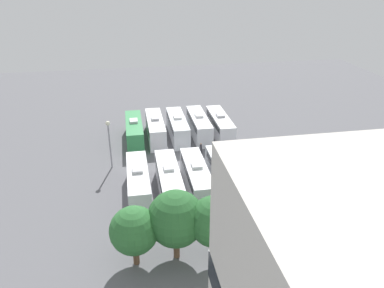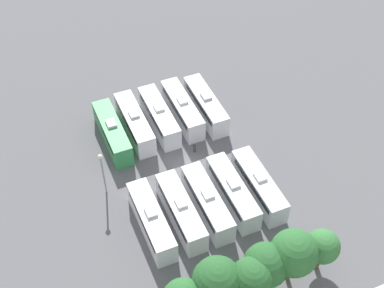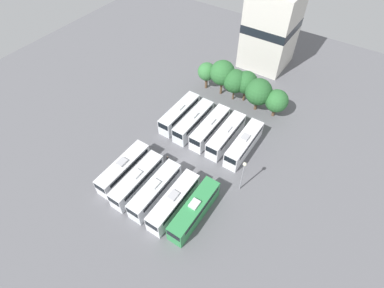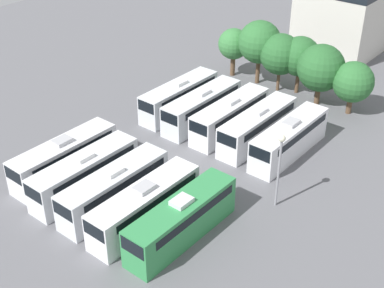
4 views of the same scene
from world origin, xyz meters
The scene contains 20 objects.
ground_plane centered at (0.00, 0.00, 0.00)m, with size 111.91×111.91×0.00m, color slate.
bus_0 centered at (-6.83, -7.64, 1.80)m, with size 2.52×10.48×3.63m.
bus_1 centered at (-3.47, -8.16, 1.80)m, with size 2.52×10.48×3.63m.
bus_2 centered at (0.03, -8.05, 1.80)m, with size 2.52×10.48×3.63m.
bus_3 centered at (3.57, -8.12, 1.80)m, with size 2.52×10.48×3.63m.
bus_4 centered at (6.89, -7.59, 1.80)m, with size 2.52×10.48×3.63m.
bus_5 centered at (-6.86, 8.20, 1.80)m, with size 2.52×10.48×3.63m.
bus_6 centered at (-3.45, 7.90, 1.80)m, with size 2.52×10.48×3.63m.
bus_7 centered at (0.01, 8.15, 1.80)m, with size 2.52×10.48×3.63m.
bus_8 centered at (3.37, 8.12, 1.80)m, with size 2.52×10.48×3.63m.
bus_9 centered at (7.01, 8.03, 1.80)m, with size 2.52×10.48×3.63m.
worker_person centered at (-2.49, -1.63, 0.77)m, with size 0.36×0.36×1.67m.
light_pole centered at (10.33, 0.39, 4.69)m, with size 0.60×0.60×6.78m.
tree_0 centered at (-8.02, 19.81, 4.08)m, with size 3.80×3.80×6.03m.
tree_1 centered at (-4.35, 19.85, 5.20)m, with size 5.08×5.08×7.76m.
tree_2 centered at (-1.30, 19.64, 4.52)m, with size 4.78×4.78×6.92m.
tree_3 centered at (0.75, 20.51, 4.50)m, with size 4.59×4.59×6.82m.
tree_4 centered at (4.02, 19.34, 4.36)m, with size 5.24×5.24×7.00m.
tree_5 centered at (7.79, 19.54, 3.71)m, with size 4.42×4.42×5.94m.
depot_building centered at (-1.45, 35.75, 8.62)m, with size 10.07×10.46×17.08m.
Camera 3 is at (18.67, -26.01, 40.75)m, focal length 28.00 mm.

